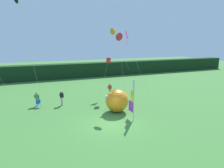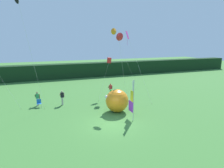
% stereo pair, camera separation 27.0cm
% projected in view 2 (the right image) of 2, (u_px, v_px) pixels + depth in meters
% --- Properties ---
extents(ground_plane, '(120.00, 120.00, 0.00)m').
position_uv_depth(ground_plane, '(111.00, 124.00, 17.62)').
color(ground_plane, '#3D7533').
extents(distant_treeline, '(80.00, 2.40, 2.85)m').
position_uv_depth(distant_treeline, '(69.00, 71.00, 39.40)').
color(distant_treeline, black).
rests_on(distant_treeline, ground).
extents(banner_flag, '(0.06, 1.03, 3.87)m').
position_uv_depth(banner_flag, '(132.00, 100.00, 18.29)').
color(banner_flag, '#B7B7BC').
rests_on(banner_flag, ground).
extents(person_near_banner, '(0.55, 0.48, 1.61)m').
position_uv_depth(person_near_banner, '(37.00, 98.00, 22.44)').
color(person_near_banner, '#B7B2A3').
rests_on(person_near_banner, ground).
extents(person_mid_field, '(0.55, 0.48, 1.68)m').
position_uv_depth(person_mid_field, '(110.00, 89.00, 26.58)').
color(person_mid_field, '#B7B2A3').
rests_on(person_mid_field, ground).
extents(person_far_left, '(0.55, 0.48, 1.72)m').
position_uv_depth(person_far_left, '(62.00, 97.00, 22.65)').
color(person_far_left, '#B7B2A3').
rests_on(person_far_left, ground).
extents(inflatable_balloon, '(2.44, 2.39, 2.39)m').
position_uv_depth(inflatable_balloon, '(117.00, 101.00, 20.44)').
color(inflatable_balloon, orange).
rests_on(inflatable_balloon, ground).
extents(folding_chair, '(0.51, 0.51, 0.89)m').
position_uv_depth(folding_chair, '(39.00, 103.00, 22.02)').
color(folding_chair, '#BCBCC1').
rests_on(folding_chair, ground).
extents(kite_orange_delta_0, '(4.28, 0.77, 9.07)m').
position_uv_depth(kite_orange_delta_0, '(114.00, 32.00, 28.10)').
color(kite_orange_delta_0, brown).
rests_on(kite_orange_delta_0, ground).
extents(kite_red_delta_1, '(1.49, 0.97, 8.20)m').
position_uv_depth(kite_red_delta_1, '(119.00, 37.00, 21.21)').
color(kite_red_delta_1, brown).
rests_on(kite_red_delta_1, ground).
extents(kite_magenta_diamond_2, '(2.24, 3.48, 8.45)m').
position_uv_depth(kite_magenta_diamond_2, '(128.00, 38.00, 23.70)').
color(kite_magenta_diamond_2, brown).
rests_on(kite_magenta_diamond_2, ground).
extents(kite_red_box_4, '(2.01, 1.07, 5.25)m').
position_uv_depth(kite_red_box_4, '(109.00, 60.00, 24.78)').
color(kite_red_box_4, brown).
rests_on(kite_red_box_4, ground).
extents(kite_black_delta_5, '(1.90, 1.97, 11.08)m').
position_uv_depth(kite_black_delta_5, '(18.00, 2.00, 17.22)').
color(kite_black_delta_5, brown).
rests_on(kite_black_delta_5, ground).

